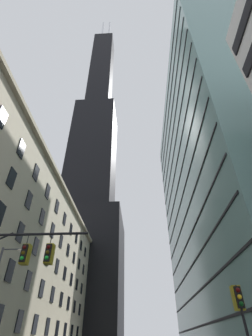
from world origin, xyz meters
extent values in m
cube|color=tan|center=(-10.75, 28.76, 25.32)|extent=(0.70, 69.53, 0.60)
cube|color=black|center=(-10.95, 23.00, 4.00)|extent=(0.14, 1.40, 2.20)
cube|color=black|center=(-10.95, 28.00, 4.00)|extent=(0.14, 1.40, 2.20)
cube|color=black|center=(-10.95, 33.00, 4.00)|extent=(0.14, 1.40, 2.20)
cube|color=black|center=(-10.95, 38.00, 4.00)|extent=(0.14, 1.40, 2.20)
cube|color=black|center=(-10.95, 43.00, 4.00)|extent=(0.14, 1.40, 2.20)
cube|color=black|center=(-10.95, 48.00, 4.00)|extent=(0.14, 1.40, 2.20)
cube|color=black|center=(-10.95, 53.00, 4.00)|extent=(0.14, 1.40, 2.20)
cube|color=black|center=(-10.95, 18.00, 8.20)|extent=(0.14, 1.40, 2.20)
cube|color=black|center=(-10.95, 23.00, 8.20)|extent=(0.14, 1.40, 2.20)
cube|color=black|center=(-10.95, 28.00, 8.20)|extent=(0.14, 1.40, 2.20)
cube|color=black|center=(-10.95, 33.00, 8.20)|extent=(0.14, 1.40, 2.20)
cube|color=black|center=(-10.95, 38.00, 8.20)|extent=(0.14, 1.40, 2.20)
cube|color=black|center=(-10.95, 43.00, 8.20)|extent=(0.14, 1.40, 2.20)
cube|color=black|center=(-10.95, 48.00, 8.20)|extent=(0.14, 1.40, 2.20)
cube|color=black|center=(-10.95, 53.00, 8.20)|extent=(0.14, 1.40, 2.20)
cube|color=black|center=(-10.95, 13.00, 12.40)|extent=(0.14, 1.40, 2.20)
cube|color=black|center=(-10.95, 18.00, 12.40)|extent=(0.14, 1.40, 2.20)
cube|color=black|center=(-10.95, 23.00, 12.40)|extent=(0.14, 1.40, 2.20)
cube|color=black|center=(-10.95, 28.00, 12.40)|extent=(0.14, 1.40, 2.20)
cube|color=black|center=(-10.95, 33.00, 12.40)|extent=(0.14, 1.40, 2.20)
cube|color=black|center=(-10.95, 38.00, 12.40)|extent=(0.14, 1.40, 2.20)
cube|color=black|center=(-10.95, 43.00, 12.40)|extent=(0.14, 1.40, 2.20)
cube|color=black|center=(-10.95, 48.00, 12.40)|extent=(0.14, 1.40, 2.20)
cube|color=black|center=(-10.95, 53.00, 12.40)|extent=(0.14, 1.40, 2.20)
cube|color=black|center=(-10.95, 13.00, 16.60)|extent=(0.14, 1.40, 2.20)
cube|color=black|center=(-10.95, 18.00, 16.60)|extent=(0.14, 1.40, 2.20)
cube|color=black|center=(-10.95, 23.00, 16.60)|extent=(0.14, 1.40, 2.20)
cube|color=black|center=(-10.95, 28.00, 16.60)|extent=(0.14, 1.40, 2.20)
cube|color=black|center=(-10.95, 33.00, 16.60)|extent=(0.14, 1.40, 2.20)
cube|color=black|center=(-10.95, 38.00, 16.60)|extent=(0.14, 1.40, 2.20)
cube|color=black|center=(-10.95, 43.00, 16.60)|extent=(0.14, 1.40, 2.20)
cube|color=black|center=(-10.95, 48.00, 16.60)|extent=(0.14, 1.40, 2.20)
cube|color=black|center=(-10.95, 53.00, 16.60)|extent=(0.14, 1.40, 2.20)
cube|color=black|center=(-10.95, 8.00, 20.80)|extent=(0.14, 1.40, 2.20)
cube|color=black|center=(-10.95, 13.00, 20.80)|extent=(0.14, 1.40, 2.20)
cube|color=black|center=(-10.95, 18.00, 20.80)|extent=(0.14, 1.40, 2.20)
cube|color=black|center=(-10.95, 23.00, 20.80)|extent=(0.14, 1.40, 2.20)
cube|color=black|center=(-10.95, 28.00, 20.80)|extent=(0.14, 1.40, 2.20)
cube|color=black|center=(-10.95, 33.00, 20.80)|extent=(0.14, 1.40, 2.20)
cube|color=black|center=(-10.95, 38.00, 20.80)|extent=(0.14, 1.40, 2.20)
cube|color=black|center=(-10.95, 43.00, 20.80)|extent=(0.14, 1.40, 2.20)
cube|color=black|center=(-10.95, 48.00, 20.80)|extent=(0.14, 1.40, 2.20)
cube|color=black|center=(-10.95, 53.00, 20.80)|extent=(0.14, 1.40, 2.20)
cube|color=black|center=(-15.46, 70.71, 18.87)|extent=(25.14, 25.14, 37.74)
cube|color=black|center=(-15.46, 70.71, 65.19)|extent=(17.60, 17.60, 54.89)
cube|color=black|center=(-15.46, 70.71, 126.94)|extent=(11.31, 11.31, 68.62)
cylinder|color=silver|center=(-17.73, 70.71, 175.23)|extent=(1.20, 1.20, 27.96)
cylinder|color=silver|center=(-13.20, 70.71, 175.23)|extent=(1.20, 1.20, 27.96)
cube|color=gray|center=(20.40, 33.33, 27.84)|extent=(18.79, 49.20, 55.68)
cube|color=black|center=(10.96, 33.33, 4.00)|extent=(0.12, 48.20, 0.24)
cube|color=black|center=(10.96, 33.33, 8.00)|extent=(0.12, 48.20, 0.24)
cube|color=black|center=(10.96, 33.33, 12.00)|extent=(0.12, 48.20, 0.24)
cube|color=black|center=(10.96, 33.33, 16.00)|extent=(0.12, 48.20, 0.24)
cube|color=black|center=(10.96, 33.33, 20.00)|extent=(0.12, 48.20, 0.24)
cube|color=black|center=(10.96, 33.33, 24.00)|extent=(0.12, 48.20, 0.24)
cube|color=black|center=(10.96, 33.33, 28.00)|extent=(0.12, 48.20, 0.24)
cube|color=black|center=(10.96, 33.33, 32.00)|extent=(0.12, 48.20, 0.24)
cube|color=black|center=(10.96, 33.33, 36.00)|extent=(0.12, 48.20, 0.24)
cube|color=black|center=(10.96, 33.33, 40.00)|extent=(0.12, 48.20, 0.24)
cube|color=black|center=(10.96, 33.33, 44.00)|extent=(0.12, 48.20, 0.24)
cube|color=black|center=(10.96, 33.33, 48.00)|extent=(0.12, 48.20, 0.24)
cube|color=black|center=(10.96, 33.33, 52.00)|extent=(0.12, 48.20, 0.24)
cylinder|color=black|center=(-3.58, 4.35, 6.82)|extent=(7.09, 0.14, 0.14)
cylinder|color=black|center=(-3.34, 4.35, 6.52)|extent=(0.04, 0.04, 0.60)
cube|color=black|center=(-3.34, 4.35, 5.77)|extent=(0.30, 0.30, 0.90)
cube|color=olive|center=(-3.34, 4.52, 5.77)|extent=(0.40, 0.40, 1.04)
sphere|color=#450808|center=(-3.34, 4.19, 6.05)|extent=(0.20, 0.20, 0.20)
sphere|color=#4B3A08|center=(-3.34, 4.19, 5.77)|extent=(0.20, 0.20, 0.20)
sphere|color=green|center=(-3.34, 4.19, 5.49)|extent=(0.20, 0.20, 0.20)
cylinder|color=black|center=(-2.04, 4.35, 6.52)|extent=(0.04, 0.04, 0.60)
cube|color=black|center=(-2.04, 4.35, 5.77)|extent=(0.30, 0.30, 0.90)
cube|color=olive|center=(-2.04, 4.52, 5.77)|extent=(0.40, 0.40, 1.04)
sphere|color=#450808|center=(-2.04, 4.19, 6.05)|extent=(0.20, 0.20, 0.20)
sphere|color=#4B3A08|center=(-2.04, 4.19, 5.77)|extent=(0.20, 0.20, 0.20)
sphere|color=green|center=(-2.04, 4.19, 5.49)|extent=(0.20, 0.20, 0.20)
cube|color=black|center=(7.27, 4.46, 3.63)|extent=(0.30, 0.30, 0.90)
cube|color=olive|center=(7.27, 4.63, 3.63)|extent=(0.40, 0.40, 1.04)
sphere|color=#450808|center=(7.27, 4.30, 3.91)|extent=(0.20, 0.20, 0.20)
sphere|color=yellow|center=(7.27, 4.30, 3.63)|extent=(0.20, 0.20, 0.20)
sphere|color=#083D10|center=(7.27, 4.30, 3.35)|extent=(0.20, 0.20, 0.20)
cylinder|color=#47474C|center=(-7.84, 11.35, 8.29)|extent=(1.53, 0.10, 0.10)
ellipsoid|color=#EFE5C6|center=(-7.08, 11.35, 8.19)|extent=(0.56, 0.32, 0.24)
camera|label=1|loc=(2.76, -8.44, 1.84)|focal=26.07mm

